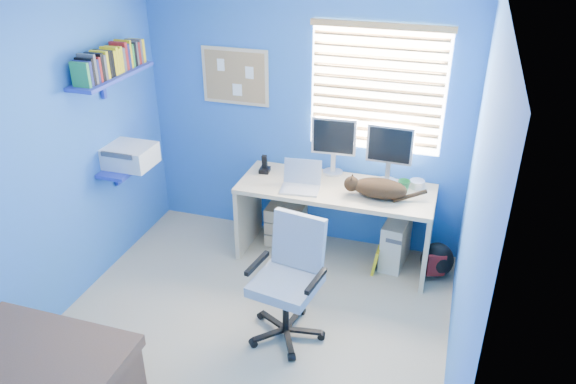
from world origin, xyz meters
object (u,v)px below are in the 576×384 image
(laptop, at_px, (300,178))
(office_chair, at_px, (289,294))
(desk, at_px, (334,223))
(cat, at_px, (380,188))
(tower_pc, at_px, (396,241))

(laptop, relative_size, office_chair, 0.35)
(desk, relative_size, office_chair, 1.81)
(cat, distance_m, office_chair, 1.22)
(desk, height_order, office_chair, office_chair)
(cat, relative_size, tower_pc, 1.02)
(laptop, distance_m, tower_pc, 1.08)
(laptop, relative_size, cat, 0.72)
(cat, bearing_deg, office_chair, -118.58)
(laptop, height_order, tower_pc, laptop)
(desk, relative_size, tower_pc, 3.81)
(tower_pc, height_order, office_chair, office_chair)
(laptop, height_order, office_chair, laptop)
(desk, xyz_separation_m, tower_pc, (0.56, 0.10, -0.14))
(cat, height_order, office_chair, office_chair)
(laptop, xyz_separation_m, cat, (0.68, 0.08, -0.03))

